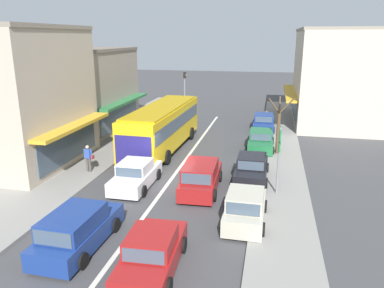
{
  "coord_description": "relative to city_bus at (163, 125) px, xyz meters",
  "views": [
    {
      "loc": [
        5.43,
        -19.29,
        7.92
      ],
      "look_at": [
        0.5,
        3.51,
        1.2
      ],
      "focal_mm": 35.0,
      "sensor_mm": 36.0,
      "label": 1
    }
  ],
  "objects": [
    {
      "name": "sedan_queue_far_back",
      "position": [
        3.75,
        -14.01,
        -1.22
      ],
      "size": [
        2.04,
        4.27,
        1.47
      ],
      "color": "maroon",
      "rests_on": "ground"
    },
    {
      "name": "traffic_light_downstreet",
      "position": [
        -2.04,
        15.47,
        0.97
      ],
      "size": [
        0.32,
        0.24,
        4.2
      ],
      "color": "gray",
      "rests_on": "ground"
    },
    {
      "name": "shopfront_mid_block",
      "position": [
        -8.09,
        4.15,
        1.61
      ],
      "size": [
        7.24,
        9.46,
        7.0
      ],
      "color": "gray",
      "rests_on": "ground"
    },
    {
      "name": "ground_plane",
      "position": [
        2.09,
        -5.61,
        -1.88
      ],
      "size": [
        140.0,
        140.0,
        0.0
      ],
      "primitive_type": "plane",
      "color": "#3F3F42"
    },
    {
      "name": "kerb_right",
      "position": [
        8.29,
        0.39,
        -1.82
      ],
      "size": [
        2.8,
        44.0,
        0.12
      ],
      "primitive_type": "cube",
      "color": "gray",
      "rests_on": "ground"
    },
    {
      "name": "parked_sedan_kerb_rear",
      "position": [
        6.89,
        7.57,
        -1.22
      ],
      "size": [
        1.95,
        4.23,
        1.47
      ],
      "color": "navy",
      "rests_on": "ground"
    },
    {
      "name": "wagon_queue_gap_filler",
      "position": [
        4.06,
        -6.68,
        -1.14
      ],
      "size": [
        2.07,
        4.56,
        1.58
      ],
      "color": "maroon",
      "rests_on": "ground"
    },
    {
      "name": "pedestrian_browsing_midblock",
      "position": [
        -3.05,
        6.04,
        -0.81
      ],
      "size": [
        0.4,
        0.65,
        1.63
      ],
      "color": "#232838",
      "rests_on": "sidewalk_left"
    },
    {
      "name": "parked_hatchback_kerb_front",
      "position": [
        6.65,
        -9.85,
        -1.17
      ],
      "size": [
        1.85,
        3.72,
        1.54
      ],
      "color": "#B7B29E",
      "rests_on": "ground"
    },
    {
      "name": "pedestrian_with_handbag_near",
      "position": [
        -2.94,
        -5.62,
        -0.81
      ],
      "size": [
        0.66,
        0.29,
        1.63
      ],
      "color": "#4C4742",
      "rests_on": "sidewalk_left"
    },
    {
      "name": "parked_sedan_kerb_third",
      "position": [
        6.88,
        1.65,
        -1.22
      ],
      "size": [
        1.95,
        4.23,
        1.47
      ],
      "color": "#1E6638",
      "rests_on": "ground"
    },
    {
      "name": "parked_sedan_kerb_second",
      "position": [
        6.6,
        -4.51,
        -1.22
      ],
      "size": [
        1.92,
        4.21,
        1.47
      ],
      "color": "black",
      "rests_on": "ground"
    },
    {
      "name": "wagon_adjacent_lane_lead",
      "position": [
        0.47,
        -13.2,
        -1.14
      ],
      "size": [
        2.03,
        4.55,
        1.58
      ],
      "color": "navy",
      "rests_on": "ground"
    },
    {
      "name": "shopfront_corner_near",
      "position": [
        -8.09,
        -4.88,
        2.4
      ],
      "size": [
        8.12,
        8.25,
        8.58
      ],
      "color": "#B2A38E",
      "rests_on": "ground"
    },
    {
      "name": "lane_centre_line",
      "position": [
        2.09,
        -1.61,
        -1.88
      ],
      "size": [
        0.2,
        28.0,
        0.01
      ],
      "primitive_type": "cube",
      "color": "silver",
      "rests_on": "ground"
    },
    {
      "name": "city_bus",
      "position": [
        0.0,
        0.0,
        0.0
      ],
      "size": [
        2.99,
        10.93,
        3.23
      ],
      "color": "yellow",
      "rests_on": "ground"
    },
    {
      "name": "sidewalk_left",
      "position": [
        -4.71,
        0.39,
        -1.81
      ],
      "size": [
        5.2,
        44.0,
        0.14
      ],
      "primitive_type": "cube",
      "color": "gray",
      "rests_on": "ground"
    },
    {
      "name": "directional_road_sign",
      "position": [
        8.01,
        -6.5,
        0.82
      ],
      "size": [
        0.1,
        1.4,
        3.6
      ],
      "color": "gray",
      "rests_on": "ground"
    },
    {
      "name": "street_tree_right",
      "position": [
        8.05,
        0.58,
        0.04
      ],
      "size": [
        1.74,
        1.67,
        4.03
      ],
      "color": "brown",
      "rests_on": "ground"
    },
    {
      "name": "sedan_adjacent_lane_trail",
      "position": [
        0.5,
        -6.91,
        -1.22
      ],
      "size": [
        1.9,
        4.2,
        1.47
      ],
      "color": "silver",
      "rests_on": "ground"
    },
    {
      "name": "building_right_far",
      "position": [
        13.57,
        12.33,
        2.44
      ],
      "size": [
        8.95,
        12.1,
        8.66
      ],
      "color": "beige",
      "rests_on": "ground"
    }
  ]
}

